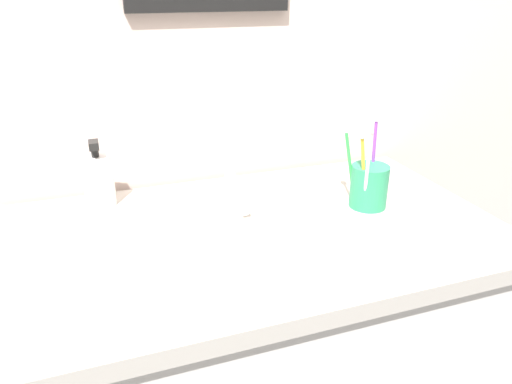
{
  "coord_description": "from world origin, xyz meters",
  "views": [
    {
      "loc": [
        -0.27,
        -0.79,
        1.29
      ],
      "look_at": [
        -0.0,
        -0.02,
        0.93
      ],
      "focal_mm": 33.35,
      "sensor_mm": 36.0,
      "label": 1
    }
  ],
  "objects_px": {
    "toothbrush_green": "(349,158)",
    "soap_dispenser": "(99,182)",
    "faucet": "(232,184)",
    "toothbrush_white": "(368,161)",
    "toothbrush_yellow": "(363,162)",
    "toothbrush_cup": "(369,186)",
    "toothbrush_purple": "(374,150)"
  },
  "relations": [
    {
      "from": "soap_dispenser",
      "to": "toothbrush_white",
      "type": "bearing_deg",
      "value": -24.36
    },
    {
      "from": "faucet",
      "to": "soap_dispenser",
      "type": "distance_m",
      "value": 0.29
    },
    {
      "from": "faucet",
      "to": "toothbrush_green",
      "type": "relative_size",
      "value": 0.88
    },
    {
      "from": "toothbrush_green",
      "to": "toothbrush_yellow",
      "type": "distance_m",
      "value": 0.04
    },
    {
      "from": "faucet",
      "to": "soap_dispenser",
      "type": "bearing_deg",
      "value": 163.79
    },
    {
      "from": "toothbrush_cup",
      "to": "toothbrush_white",
      "type": "relative_size",
      "value": 0.46
    },
    {
      "from": "toothbrush_cup",
      "to": "soap_dispenser",
      "type": "distance_m",
      "value": 0.59
    },
    {
      "from": "toothbrush_green",
      "to": "soap_dispenser",
      "type": "xyz_separation_m",
      "value": [
        -0.51,
        0.17,
        -0.05
      ]
    },
    {
      "from": "faucet",
      "to": "toothbrush_yellow",
      "type": "distance_m",
      "value": 0.29
    },
    {
      "from": "toothbrush_yellow",
      "to": "soap_dispenser",
      "type": "relative_size",
      "value": 1.23
    },
    {
      "from": "faucet",
      "to": "soap_dispenser",
      "type": "height_order",
      "value": "soap_dispenser"
    },
    {
      "from": "toothbrush_white",
      "to": "toothbrush_yellow",
      "type": "height_order",
      "value": "toothbrush_white"
    },
    {
      "from": "toothbrush_cup",
      "to": "toothbrush_green",
      "type": "distance_m",
      "value": 0.08
    },
    {
      "from": "toothbrush_green",
      "to": "toothbrush_purple",
      "type": "height_order",
      "value": "toothbrush_purple"
    },
    {
      "from": "soap_dispenser",
      "to": "toothbrush_cup",
      "type": "bearing_deg",
      "value": -19.71
    },
    {
      "from": "toothbrush_green",
      "to": "soap_dispenser",
      "type": "height_order",
      "value": "toothbrush_green"
    },
    {
      "from": "toothbrush_green",
      "to": "toothbrush_purple",
      "type": "xyz_separation_m",
      "value": [
        0.06,
        -0.0,
        0.01
      ]
    },
    {
      "from": "faucet",
      "to": "toothbrush_green",
      "type": "height_order",
      "value": "toothbrush_green"
    },
    {
      "from": "toothbrush_white",
      "to": "soap_dispenser",
      "type": "distance_m",
      "value": 0.57
    },
    {
      "from": "toothbrush_purple",
      "to": "toothbrush_yellow",
      "type": "height_order",
      "value": "toothbrush_purple"
    },
    {
      "from": "toothbrush_white",
      "to": "toothbrush_yellow",
      "type": "relative_size",
      "value": 1.11
    },
    {
      "from": "toothbrush_cup",
      "to": "toothbrush_green",
      "type": "bearing_deg",
      "value": 148.55
    },
    {
      "from": "toothbrush_purple",
      "to": "soap_dispenser",
      "type": "xyz_separation_m",
      "value": [
        -0.57,
        0.17,
        -0.06
      ]
    },
    {
      "from": "faucet",
      "to": "toothbrush_green",
      "type": "bearing_deg",
      "value": -21.54
    },
    {
      "from": "toothbrush_purple",
      "to": "toothbrush_white",
      "type": "distance_m",
      "value": 0.08
    },
    {
      "from": "toothbrush_cup",
      "to": "toothbrush_green",
      "type": "height_order",
      "value": "toothbrush_green"
    },
    {
      "from": "toothbrush_green",
      "to": "toothbrush_purple",
      "type": "distance_m",
      "value": 0.06
    },
    {
      "from": "toothbrush_purple",
      "to": "toothbrush_white",
      "type": "bearing_deg",
      "value": -130.32
    },
    {
      "from": "toothbrush_white",
      "to": "toothbrush_cup",
      "type": "bearing_deg",
      "value": 48.67
    },
    {
      "from": "toothbrush_purple",
      "to": "soap_dispenser",
      "type": "relative_size",
      "value": 1.34
    },
    {
      "from": "toothbrush_green",
      "to": "toothbrush_white",
      "type": "xyz_separation_m",
      "value": [
        0.01,
        -0.06,
        0.01
      ]
    },
    {
      "from": "toothbrush_cup",
      "to": "toothbrush_yellow",
      "type": "xyz_separation_m",
      "value": [
        -0.03,
        -0.01,
        0.06
      ]
    }
  ]
}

